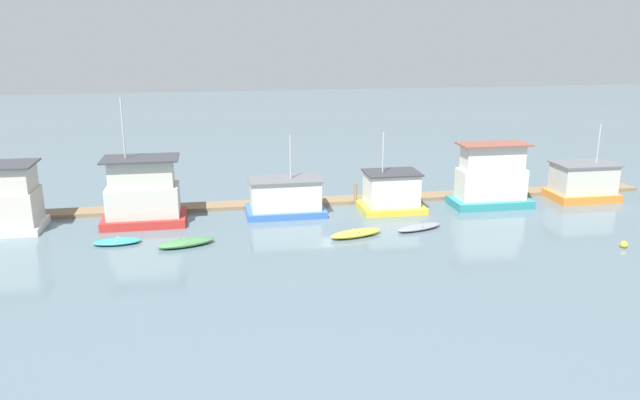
% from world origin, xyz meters
% --- Properties ---
extents(ground_plane, '(200.00, 200.00, 0.00)m').
position_xyz_m(ground_plane, '(0.00, 0.00, 0.00)').
color(ground_plane, slate).
extents(dock_walkway, '(59.60, 2.03, 0.30)m').
position_xyz_m(dock_walkway, '(0.00, 3.03, 0.15)').
color(dock_walkway, '#846B4C').
rests_on(dock_walkway, ground_plane).
extents(houseboat_white, '(5.53, 3.90, 4.98)m').
position_xyz_m(houseboat_white, '(-23.40, -0.28, 2.36)').
color(houseboat_white, white).
rests_on(houseboat_white, ground_plane).
extents(houseboat_red, '(6.14, 3.92, 9.54)m').
position_xyz_m(houseboat_red, '(-13.40, -0.21, 2.23)').
color(houseboat_red, red).
rests_on(houseboat_red, ground_plane).
extents(houseboat_blue, '(6.21, 3.72, 6.36)m').
position_xyz_m(houseboat_blue, '(-2.56, 0.33, 1.38)').
color(houseboat_blue, '#3866B7').
rests_on(houseboat_blue, ground_plane).
extents(houseboat_yellow, '(5.09, 3.97, 6.38)m').
position_xyz_m(houseboat_yellow, '(6.06, 0.04, 1.48)').
color(houseboat_yellow, gold).
rests_on(houseboat_yellow, ground_plane).
extents(houseboat_teal, '(6.52, 3.31, 5.27)m').
position_xyz_m(houseboat_teal, '(14.52, -0.18, 2.28)').
color(houseboat_teal, teal).
rests_on(houseboat_teal, ground_plane).
extents(houseboat_orange, '(5.47, 3.63, 6.51)m').
position_xyz_m(houseboat_orange, '(23.23, 0.33, 1.53)').
color(houseboat_orange, orange).
rests_on(houseboat_orange, ground_plane).
extents(dinghy_teal, '(3.32, 1.58, 0.37)m').
position_xyz_m(dinghy_teal, '(-14.84, -4.78, 0.19)').
color(dinghy_teal, teal).
rests_on(dinghy_teal, ground_plane).
extents(dinghy_green, '(4.12, 2.38, 0.50)m').
position_xyz_m(dinghy_green, '(-10.16, -6.03, 0.25)').
color(dinghy_green, '#47844C').
rests_on(dinghy_green, ground_plane).
extents(dinghy_yellow, '(4.14, 2.17, 0.51)m').
position_xyz_m(dinghy_yellow, '(1.71, -6.11, 0.25)').
color(dinghy_yellow, yellow).
rests_on(dinghy_yellow, ground_plane).
extents(dinghy_grey, '(3.92, 2.25, 0.39)m').
position_xyz_m(dinghy_grey, '(6.66, -5.33, 0.20)').
color(dinghy_grey, gray).
rests_on(dinghy_grey, ground_plane).
extents(mooring_post_far_right, '(0.28, 0.28, 1.87)m').
position_xyz_m(mooring_post_far_right, '(3.48, 1.77, 0.93)').
color(mooring_post_far_right, '#846B4C').
rests_on(mooring_post_far_right, ground_plane).
extents(buoy_yellow, '(0.48, 0.48, 0.48)m').
position_xyz_m(buoy_yellow, '(19.08, -11.44, 0.24)').
color(buoy_yellow, yellow).
rests_on(buoy_yellow, ground_plane).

